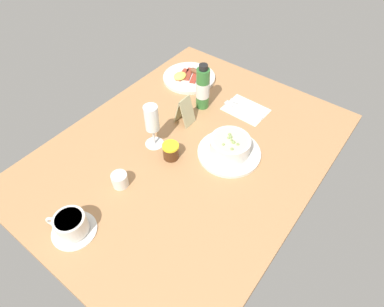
{
  "coord_description": "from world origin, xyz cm",
  "views": [
    {
      "loc": [
        -59.88,
        -47.77,
        82.53
      ],
      "look_at": [
        -4.91,
        -5.72,
        6.51
      ],
      "focal_mm": 30.56,
      "sensor_mm": 36.0,
      "label": 1
    }
  ],
  "objects": [
    {
      "name": "cutlery_setting",
      "position": [
        30.89,
        -4.22,
        0.27
      ],
      "size": [
        12.58,
        16.86,
        0.9
      ],
      "color": "silver",
      "rests_on": "ground_plane"
    },
    {
      "name": "menu_card",
      "position": [
        11.09,
        9.99,
        5.37
      ],
      "size": [
        5.82,
        6.16,
        10.83
      ],
      "color": "tan",
      "rests_on": "ground_plane"
    },
    {
      "name": "porridge_bowl",
      "position": [
        7.31,
        -12.24,
        3.27
      ],
      "size": [
        21.49,
        21.49,
        7.69
      ],
      "color": "silver",
      "rests_on": "ground_plane"
    },
    {
      "name": "creamer_jug",
      "position": [
        -24.36,
        7.63,
        2.43
      ],
      "size": [
        6.06,
        5.03,
        5.33
      ],
      "color": "silver",
      "rests_on": "ground_plane"
    },
    {
      "name": "coffee_cup",
      "position": [
        -43.72,
        6.27,
        3.21
      ],
      "size": [
        12.64,
        12.72,
        6.6
      ],
      "color": "silver",
      "rests_on": "ground_plane"
    },
    {
      "name": "sauce_bottle_green",
      "position": [
        22.46,
        10.12,
        8.52
      ],
      "size": [
        5.13,
        5.13,
        18.52
      ],
      "color": "#337233",
      "rests_on": "ground_plane"
    },
    {
      "name": "wine_glass",
      "position": [
        -4.48,
        11.19,
        10.83
      ],
      "size": [
        6.52,
        6.52,
        16.59
      ],
      "color": "white",
      "rests_on": "ground_plane"
    },
    {
      "name": "jam_jar",
      "position": [
        -5.73,
        2.53,
        2.89
      ],
      "size": [
        5.58,
        5.58,
        5.71
      ],
      "color": "#492713",
      "rests_on": "ground_plane"
    },
    {
      "name": "breakfast_plate",
      "position": [
        33.51,
        25.45,
        0.96
      ],
      "size": [
        22.33,
        22.33,
        3.7
      ],
      "color": "silver",
      "rests_on": "ground_plane"
    },
    {
      "name": "ground_plane",
      "position": [
        0.0,
        0.0,
        -1.5
      ],
      "size": [
        110.0,
        84.0,
        3.0
      ],
      "primitive_type": "cube",
      "color": "#B27F51"
    }
  ]
}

